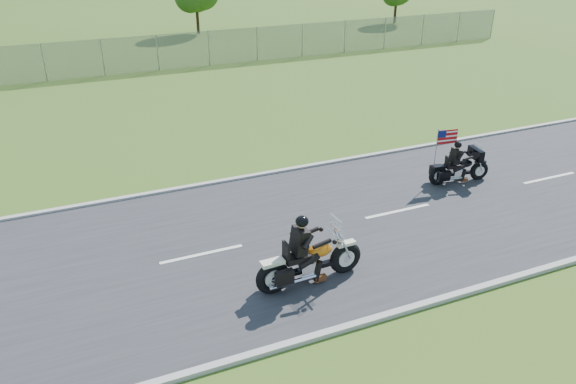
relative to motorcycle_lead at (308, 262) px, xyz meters
name	(u,v)px	position (x,y,z in m)	size (l,w,h in m)	color
ground	(273,240)	(-0.03, 2.18, -0.59)	(420.00, 420.00, 0.00)	#2C4B17
road	(273,239)	(-0.03, 2.18, -0.57)	(120.00, 8.00, 0.04)	#28282B
curb_north	(228,181)	(-0.03, 6.23, -0.54)	(120.00, 0.18, 0.12)	#9E9B93
curb_south	(344,328)	(-0.03, -1.87, -0.54)	(120.00, 0.18, 0.12)	#9E9B93
fence	(44,62)	(-5.03, 22.18, 0.41)	(60.00, 0.03, 2.00)	gray
motorcycle_lead	(308,262)	(0.00, 0.00, 0.00)	(2.81, 0.73, 1.89)	black
motorcycle_follow	(459,169)	(6.95, 3.18, -0.09)	(2.17, 0.80, 1.82)	black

